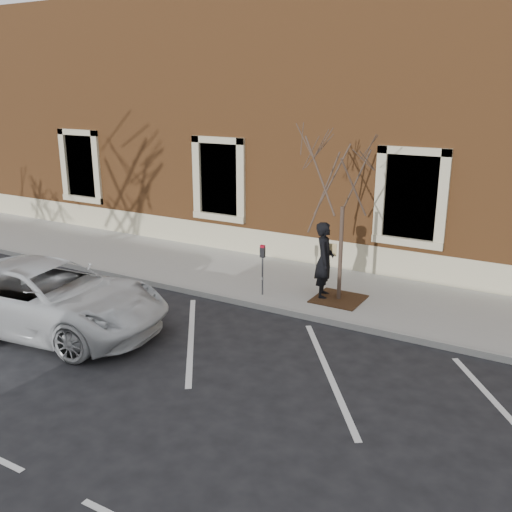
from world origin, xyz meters
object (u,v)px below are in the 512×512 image
Objects in this scene: white_truck at (48,297)px; man at (324,260)px; parking_meter at (263,261)px; sapling at (344,180)px.

man is at bearing -53.36° from white_truck.
white_truck is (-3.22, -3.89, -0.29)m from parking_meter.
sapling is 0.78× the size of white_truck.
parking_meter is (-1.38, -0.64, -0.05)m from man.
sapling is (1.79, 0.64, 2.06)m from parking_meter.
man reaches higher than white_truck.
parking_meter is at bearing 96.18° from man.
sapling is 7.15m from white_truck.
man is 2.05m from sapling.
parking_meter is 0.24× the size of white_truck.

